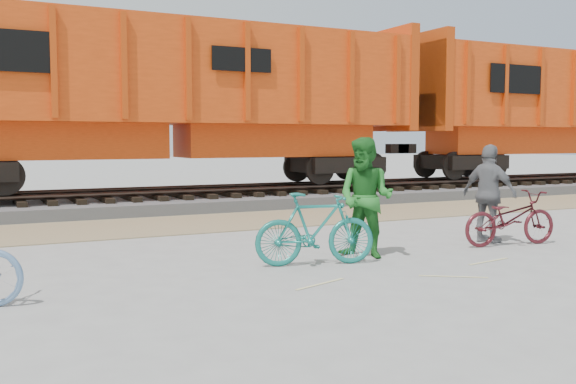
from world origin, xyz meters
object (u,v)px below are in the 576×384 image
hopper_car_center (171,95)px  person_woman (489,194)px  hopper_car_right (568,108)px  bicycle_teal (315,229)px  person_man (366,198)px  bicycle_maroon (510,218)px

hopper_car_center → person_woman: size_ratio=8.03×
hopper_car_center → hopper_car_right: same height
bicycle_teal → person_man: size_ratio=0.95×
hopper_car_center → person_woman: 9.15m
hopper_car_center → person_woman: hopper_car_center is taller
hopper_car_right → hopper_car_center: bearing=180.0°
bicycle_maroon → bicycle_teal: bearing=98.3°
hopper_car_right → bicycle_maroon: 14.62m
bicycle_maroon → person_man: 2.89m
hopper_car_right → bicycle_teal: hopper_car_right is taller
bicycle_teal → bicycle_maroon: 3.85m
bicycle_maroon → person_man: bearing=94.5°
hopper_car_center → bicycle_teal: size_ratio=7.90×
bicycle_maroon → person_woman: size_ratio=1.03×
person_man → hopper_car_center: bearing=150.6°
hopper_car_center → bicycle_maroon: 9.65m
hopper_car_right → bicycle_maroon: bearing=-143.2°
hopper_car_center → bicycle_maroon: (3.47, -8.63, -2.53)m
bicycle_teal → person_woman: 3.79m
hopper_car_right → bicycle_teal: size_ratio=7.90×
bicycle_teal → person_woman: (3.75, 0.45, 0.34)m
person_man → person_woman: 2.76m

